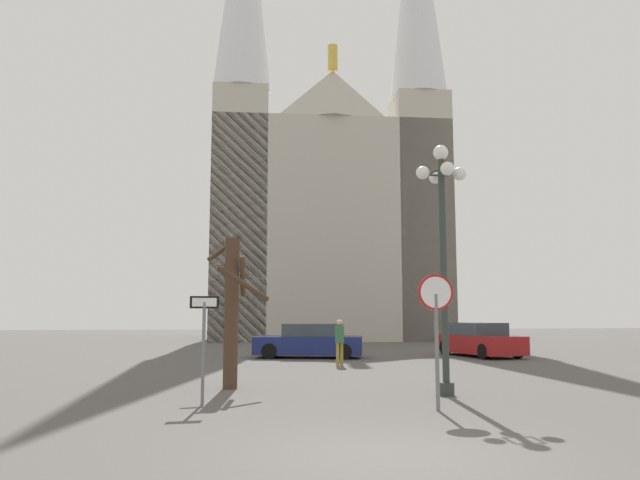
# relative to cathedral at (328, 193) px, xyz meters

# --- Properties ---
(ground_plane) EXTENTS (120.00, 120.00, 0.00)m
(ground_plane) POSITION_rel_cathedral_xyz_m (-3.55, -34.85, -10.57)
(ground_plane) COLOR #514F4C
(cathedral) EXTENTS (16.58, 11.74, 35.69)m
(cathedral) POSITION_rel_cathedral_xyz_m (0.00, 0.00, 0.00)
(cathedral) COLOR #BCB5A5
(cathedral) RESTS_ON ground
(stop_sign) EXTENTS (0.71, 0.08, 2.66)m
(stop_sign) POSITION_rel_cathedral_xyz_m (-1.79, -31.28, -8.72)
(stop_sign) COLOR slate
(stop_sign) RESTS_ON ground
(one_way_arrow_sign) EXTENTS (0.61, 0.10, 2.25)m
(one_way_arrow_sign) POSITION_rel_cathedral_xyz_m (-6.43, -30.01, -9.14)
(one_way_arrow_sign) COLOR slate
(one_way_arrow_sign) RESTS_ON ground
(street_lamp) EXTENTS (1.24, 1.24, 5.93)m
(street_lamp) POSITION_rel_cathedral_xyz_m (-0.94, -29.21, -6.74)
(street_lamp) COLOR #2D3833
(street_lamp) RESTS_ON ground
(bare_tree) EXTENTS (1.63, 1.64, 3.85)m
(bare_tree) POSITION_rel_cathedral_xyz_m (-5.94, -27.39, -8.55)
(bare_tree) COLOR #473323
(bare_tree) RESTS_ON ground
(parked_car_near_red) EXTENTS (2.80, 4.63, 1.46)m
(parked_car_near_red) POSITION_rel_cathedral_xyz_m (4.46, -17.34, -9.88)
(parked_car_near_red) COLOR maroon
(parked_car_near_red) RESTS_ON ground
(parked_car_far_navy) EXTENTS (4.79, 2.65, 1.43)m
(parked_car_far_navy) POSITION_rel_cathedral_xyz_m (-2.96, -17.33, -9.89)
(parked_car_far_navy) COLOR navy
(parked_car_far_navy) RESTS_ON ground
(pedestrian_walking) EXTENTS (0.32, 0.32, 1.65)m
(pedestrian_walking) POSITION_rel_cathedral_xyz_m (-2.28, -21.37, -9.57)
(pedestrian_walking) COLOR olive
(pedestrian_walking) RESTS_ON ground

